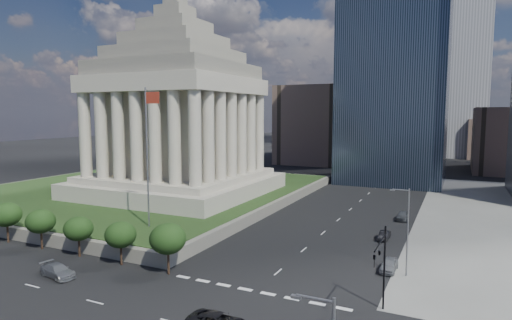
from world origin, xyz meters
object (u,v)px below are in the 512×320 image
Objects in this scene: suv_grey at (58,271)px; parked_sedan_mid at (384,236)px; parked_sedan_far at (403,216)px; flagpole at (148,149)px; traffic_signal_ne at (381,261)px; parked_sedan_near at (389,265)px; street_lamp_north at (406,227)px; war_memorial at (177,98)px.

parked_sedan_mid is (30.71, 30.38, -0.10)m from suv_grey.
parked_sedan_mid is 0.84× the size of parked_sedan_far.
suv_grey is (0.12, -16.02, -12.40)m from flagpole.
suv_grey is 43.20m from parked_sedan_mid.
suv_grey is at bearing -133.37° from parked_sedan_mid.
parked_sedan_near is at bearing 94.70° from traffic_signal_ne.
traffic_signal_ne is 0.80× the size of street_lamp_north.
war_memorial is at bearing 116.89° from flagpole.
parked_sedan_mid is (-3.50, 24.66, -4.63)m from traffic_signal_ne.
traffic_signal_ne is (34.33, -10.30, -7.86)m from flagpole.
flagpole is 36.69m from traffic_signal_ne.
traffic_signal_ne is 25.34m from parked_sedan_mid.
traffic_signal_ne is at bearing -16.71° from flagpole.
war_memorial is 3.90× the size of street_lamp_north.
war_memorial is 9.15× the size of parked_sedan_near.
war_memorial is at bearing 169.29° from parked_sedan_mid.
street_lamp_north is (35.16, 1.00, -7.45)m from flagpole.
traffic_signal_ne is at bearing -36.42° from war_memorial.
parked_sedan_far is at bearing 87.66° from parked_sedan_mid.
parked_sedan_near is 25.84m from parked_sedan_far.
flagpole is 4.05× the size of suv_grey.
traffic_signal_ne is at bearing -70.75° from suv_grey.
parked_sedan_far is at bearing 97.13° from street_lamp_north.
parked_sedan_near is 1.14× the size of parked_sedan_mid.
suv_grey reaches higher than parked_sedan_mid.
parked_sedan_far is at bearing 4.76° from war_memorial.
suv_grey is at bearing -170.51° from traffic_signal_ne.
war_memorial is at bearing 143.58° from traffic_signal_ne.
street_lamp_north is at bearing 85.81° from traffic_signal_ne.
war_memorial is 60.00m from traffic_signal_ne.
war_memorial is at bearing 155.49° from parked_sedan_near.
parked_sedan_mid is at bearing -12.64° from war_memorial.
war_memorial is at bearing 26.83° from suv_grey.
street_lamp_north is at bearing -23.92° from parked_sedan_near.
parked_sedan_far is (43.99, 3.66, -20.64)m from war_memorial.
suv_grey is (12.29, -40.02, -20.68)m from war_memorial.
traffic_signal_ne is 11.34m from street_lamp_north.
flagpole is at bearing -175.36° from parked_sedan_near.
parked_sedan_mid is at bearing -92.39° from parked_sedan_far.
traffic_signal_ne is at bearing -84.34° from parked_sedan_far.
parked_sedan_near is 12.74m from parked_sedan_mid.
suv_grey is 53.97m from parked_sedan_far.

